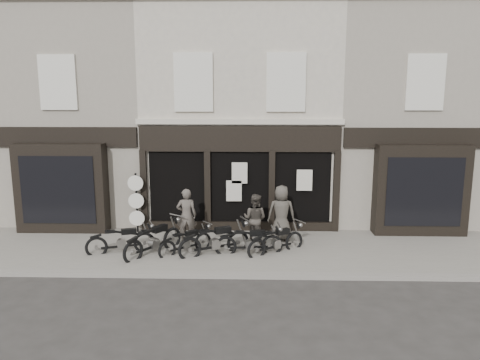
{
  "coord_description": "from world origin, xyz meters",
  "views": [
    {
      "loc": [
        0.46,
        -13.5,
        5.1
      ],
      "look_at": [
        0.05,
        1.6,
        2.22
      ],
      "focal_mm": 35.0,
      "sensor_mm": 36.0,
      "label": 1
    }
  ],
  "objects_px": {
    "motorcycle_4": "(250,244)",
    "advert_sign_post": "(137,205)",
    "man_left": "(186,215)",
    "man_centre": "(255,219)",
    "motorcycle_5": "(276,243)",
    "man_right": "(281,213)",
    "motorcycle_0": "(122,243)",
    "motorcycle_2": "(186,244)",
    "motorcycle_1": "(154,242)",
    "motorcycle_3": "(215,243)"
  },
  "relations": [
    {
      "from": "motorcycle_0",
      "to": "motorcycle_2",
      "type": "bearing_deg",
      "value": -17.66
    },
    {
      "from": "motorcycle_1",
      "to": "advert_sign_post",
      "type": "bearing_deg",
      "value": 61.91
    },
    {
      "from": "man_right",
      "to": "man_left",
      "type": "bearing_deg",
      "value": 3.31
    },
    {
      "from": "motorcycle_5",
      "to": "man_right",
      "type": "xyz_separation_m",
      "value": [
        0.22,
        1.22,
        0.66
      ]
    },
    {
      "from": "motorcycle_3",
      "to": "advert_sign_post",
      "type": "bearing_deg",
      "value": 117.02
    },
    {
      "from": "motorcycle_0",
      "to": "motorcycle_4",
      "type": "height_order",
      "value": "motorcycle_0"
    },
    {
      "from": "man_centre",
      "to": "man_right",
      "type": "height_order",
      "value": "man_right"
    },
    {
      "from": "man_left",
      "to": "motorcycle_0",
      "type": "bearing_deg",
      "value": 23.78
    },
    {
      "from": "motorcycle_5",
      "to": "man_right",
      "type": "height_order",
      "value": "man_right"
    },
    {
      "from": "motorcycle_5",
      "to": "advert_sign_post",
      "type": "distance_m",
      "value": 5.32
    },
    {
      "from": "motorcycle_1",
      "to": "motorcycle_3",
      "type": "height_order",
      "value": "same"
    },
    {
      "from": "man_left",
      "to": "advert_sign_post",
      "type": "distance_m",
      "value": 2.19
    },
    {
      "from": "man_left",
      "to": "man_centre",
      "type": "height_order",
      "value": "man_left"
    },
    {
      "from": "motorcycle_1",
      "to": "motorcycle_2",
      "type": "distance_m",
      "value": 1.0
    },
    {
      "from": "motorcycle_1",
      "to": "advert_sign_post",
      "type": "xyz_separation_m",
      "value": [
        -1.06,
        2.16,
        0.65
      ]
    },
    {
      "from": "motorcycle_1",
      "to": "motorcycle_4",
      "type": "bearing_deg",
      "value": -52.67
    },
    {
      "from": "motorcycle_2",
      "to": "advert_sign_post",
      "type": "bearing_deg",
      "value": 94.85
    },
    {
      "from": "motorcycle_4",
      "to": "advert_sign_post",
      "type": "height_order",
      "value": "advert_sign_post"
    },
    {
      "from": "motorcycle_3",
      "to": "man_left",
      "type": "relative_size",
      "value": 1.2
    },
    {
      "from": "motorcycle_2",
      "to": "man_right",
      "type": "distance_m",
      "value": 3.38
    },
    {
      "from": "motorcycle_3",
      "to": "man_left",
      "type": "distance_m",
      "value": 1.66
    },
    {
      "from": "motorcycle_0",
      "to": "motorcycle_5",
      "type": "xyz_separation_m",
      "value": [
        4.87,
        0.11,
        -0.01
      ]
    },
    {
      "from": "motorcycle_1",
      "to": "motorcycle_5",
      "type": "bearing_deg",
      "value": -51.64
    },
    {
      "from": "motorcycle_4",
      "to": "advert_sign_post",
      "type": "relative_size",
      "value": 0.94
    },
    {
      "from": "motorcycle_1",
      "to": "motorcycle_4",
      "type": "xyz_separation_m",
      "value": [
        2.99,
        0.08,
        -0.05
      ]
    },
    {
      "from": "man_centre",
      "to": "man_right",
      "type": "xyz_separation_m",
      "value": [
        0.89,
        0.34,
        0.11
      ]
    },
    {
      "from": "motorcycle_1",
      "to": "motorcycle_5",
      "type": "xyz_separation_m",
      "value": [
        3.83,
        0.17,
        -0.05
      ]
    },
    {
      "from": "motorcycle_1",
      "to": "man_left",
      "type": "height_order",
      "value": "man_left"
    },
    {
      "from": "motorcycle_5",
      "to": "motorcycle_4",
      "type": "bearing_deg",
      "value": 152.93
    },
    {
      "from": "motorcycle_0",
      "to": "motorcycle_2",
      "type": "relative_size",
      "value": 1.28
    },
    {
      "from": "motorcycle_1",
      "to": "motorcycle_2",
      "type": "bearing_deg",
      "value": -46.42
    },
    {
      "from": "motorcycle_4",
      "to": "motorcycle_2",
      "type": "bearing_deg",
      "value": 171.63
    },
    {
      "from": "motorcycle_0",
      "to": "man_centre",
      "type": "distance_m",
      "value": 4.35
    },
    {
      "from": "motorcycle_3",
      "to": "man_centre",
      "type": "height_order",
      "value": "man_centre"
    },
    {
      "from": "man_right",
      "to": "advert_sign_post",
      "type": "bearing_deg",
      "value": -9.93
    },
    {
      "from": "motorcycle_1",
      "to": "motorcycle_4",
      "type": "relative_size",
      "value": 0.96
    },
    {
      "from": "man_left",
      "to": "advert_sign_post",
      "type": "bearing_deg",
      "value": -33.43
    },
    {
      "from": "motorcycle_3",
      "to": "motorcycle_5",
      "type": "relative_size",
      "value": 1.17
    },
    {
      "from": "advert_sign_post",
      "to": "motorcycle_4",
      "type": "bearing_deg",
      "value": -30.65
    },
    {
      "from": "motorcycle_4",
      "to": "man_centre",
      "type": "height_order",
      "value": "man_centre"
    },
    {
      "from": "motorcycle_2",
      "to": "advert_sign_post",
      "type": "distance_m",
      "value": 2.97
    },
    {
      "from": "man_right",
      "to": "motorcycle_0",
      "type": "bearing_deg",
      "value": 13.24
    },
    {
      "from": "man_left",
      "to": "man_right",
      "type": "distance_m",
      "value": 3.19
    },
    {
      "from": "motorcycle_2",
      "to": "man_right",
      "type": "bearing_deg",
      "value": -18.01
    },
    {
      "from": "motorcycle_2",
      "to": "motorcycle_4",
      "type": "relative_size",
      "value": 0.75
    },
    {
      "from": "motorcycle_3",
      "to": "man_right",
      "type": "relative_size",
      "value": 1.16
    },
    {
      "from": "motorcycle_4",
      "to": "man_right",
      "type": "relative_size",
      "value": 1.13
    },
    {
      "from": "advert_sign_post",
      "to": "motorcycle_2",
      "type": "bearing_deg",
      "value": -48.23
    },
    {
      "from": "motorcycle_4",
      "to": "advert_sign_post",
      "type": "distance_m",
      "value": 4.6
    },
    {
      "from": "motorcycle_2",
      "to": "motorcycle_4",
      "type": "bearing_deg",
      "value": -41.95
    }
  ]
}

